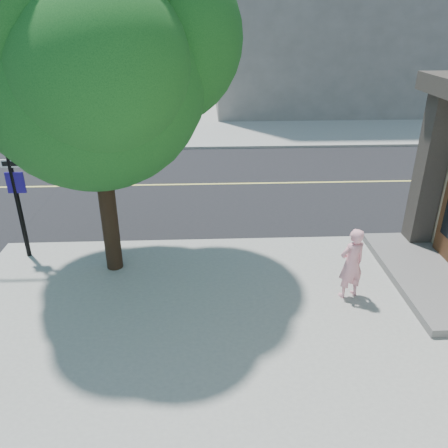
{
  "coord_description": "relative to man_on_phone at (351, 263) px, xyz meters",
  "views": [
    {
      "loc": [
        4.24,
        -10.62,
        5.67
      ],
      "look_at": [
        4.64,
        -1.53,
        1.3
      ],
      "focal_mm": 35.76,
      "sensor_mm": 36.0,
      "label": 1
    }
  ],
  "objects": [
    {
      "name": "sidewalk_ne",
      "position": [
        6.26,
        24.25,
        -0.86
      ],
      "size": [
        29.0,
        25.0,
        0.12
      ],
      "primitive_type": "cube",
      "color": "gray",
      "rests_on": "ground"
    },
    {
      "name": "ground",
      "position": [
        -7.24,
        2.75,
        -0.92
      ],
      "size": [
        140.0,
        140.0,
        0.0
      ],
      "primitive_type": "plane",
      "color": "black",
      "rests_on": "ground"
    },
    {
      "name": "road_ew",
      "position": [
        -7.24,
        7.25,
        -0.91
      ],
      "size": [
        140.0,
        9.0,
        0.01
      ],
      "primitive_type": "cube",
      "color": "black",
      "rests_on": "ground"
    },
    {
      "name": "street_tree",
      "position": [
        -5.08,
        1.44,
        4.14
      ],
      "size": [
        5.76,
        5.24,
        7.65
      ],
      "rotation": [
        0.0,
        0.0,
        -0.26
      ],
      "color": "black",
      "rests_on": "sidewalk_se"
    },
    {
      "name": "man_on_phone",
      "position": [
        0.0,
        0.0,
        0.0
      ],
      "size": [
        0.67,
        0.55,
        1.59
      ],
      "primitive_type": "imported",
      "rotation": [
        0.0,
        0.0,
        3.47
      ],
      "color": "pink",
      "rests_on": "sidewalk_se"
    }
  ]
}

